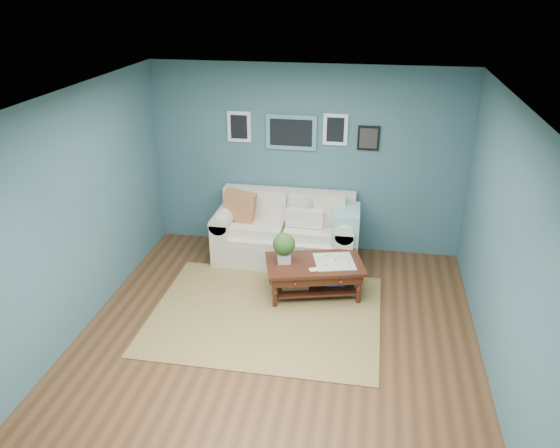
# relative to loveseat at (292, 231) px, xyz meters

# --- Properties ---
(room_shell) EXTENTS (5.00, 5.02, 2.70)m
(room_shell) POSITION_rel_loveseat_xyz_m (0.13, -1.97, 0.93)
(room_shell) COLOR brown
(room_shell) RESTS_ON ground
(area_rug) EXTENTS (2.74, 2.19, 0.01)m
(area_rug) POSITION_rel_loveseat_xyz_m (-0.08, -1.51, -0.42)
(area_rug) COLOR brown
(area_rug) RESTS_ON ground
(loveseat) EXTENTS (2.04, 0.92, 1.05)m
(loveseat) POSITION_rel_loveseat_xyz_m (0.00, 0.00, 0.00)
(loveseat) COLOR beige
(loveseat) RESTS_ON ground
(coffee_table) EXTENTS (1.35, 0.99, 0.85)m
(coffee_table) POSITION_rel_loveseat_xyz_m (0.37, -0.94, -0.05)
(coffee_table) COLOR #34180D
(coffee_table) RESTS_ON ground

